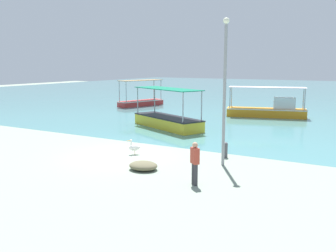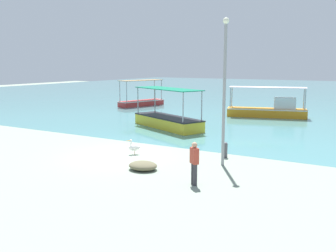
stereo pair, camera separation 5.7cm
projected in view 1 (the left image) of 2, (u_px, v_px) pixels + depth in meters
ground at (122, 155)px, 19.10m from camera, size 120.00×120.00×0.00m
harbor_water at (300, 92)px, 60.25m from camera, size 110.00×90.00×0.00m
fishing_boat_center at (141, 101)px, 41.53m from camera, size 3.11×5.63×2.82m
fishing_boat_outer at (167, 120)px, 27.22m from camera, size 6.51×4.38×2.87m
fishing_boat_near_left at (269, 109)px, 32.72m from camera, size 6.95×3.30×2.61m
pelican at (134, 147)px, 19.28m from camera, size 0.69×0.59×0.80m
lamp_post at (225, 85)px, 16.72m from camera, size 0.28×0.28×6.62m
mooring_bollard at (225, 149)px, 18.66m from camera, size 0.27×0.27×0.79m
fisherman_standing at (195, 162)px, 14.36m from camera, size 0.45×0.42×1.69m
net_pile at (143, 166)px, 16.53m from camera, size 1.31×1.11×0.37m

